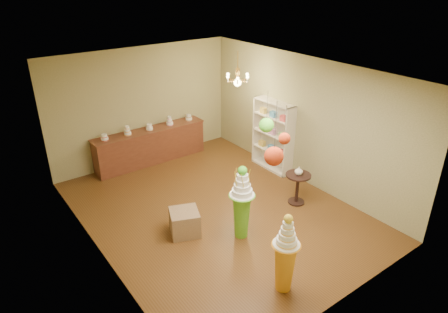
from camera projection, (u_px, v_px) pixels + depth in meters
floor at (216, 210)px, 8.58m from camera, size 6.50×6.50×0.00m
ceiling at (214, 72)px, 7.29m from camera, size 6.50×6.50×0.00m
wall_back at (143, 106)px, 10.30m from camera, size 5.00×0.04×3.00m
wall_front at (349, 223)px, 5.57m from camera, size 5.00×0.04×3.00m
wall_left at (92, 183)px, 6.60m from camera, size 0.04×6.50×3.00m
wall_right at (303, 121)px, 9.28m from camera, size 0.04×6.50×3.00m
pedestal_green at (242, 207)px, 7.50m from camera, size 0.47×0.47×1.51m
pedestal_orange at (285, 260)px, 6.27m from camera, size 0.47×0.47×1.41m
burlap_riser at (185, 222)px, 7.75m from camera, size 0.71×0.71×0.49m
sideboard at (151, 145)px, 10.54m from camera, size 3.04×0.54×1.16m
shelving_unit at (273, 136)px, 10.03m from camera, size 0.33×1.20×1.80m
round_table at (298, 185)px, 8.68m from camera, size 0.71×0.71×0.70m
vase at (299, 171)px, 8.53m from camera, size 0.22×0.22×0.18m
pom_red_left at (274, 156)px, 6.08m from camera, size 0.30×0.30×1.03m
pom_green_mid at (266, 125)px, 6.43m from camera, size 0.24×0.24×0.69m
pom_red_right at (284, 138)px, 5.75m from camera, size 0.18×0.18×0.59m
chandelier at (238, 80)px, 9.46m from camera, size 0.69×0.69×0.85m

